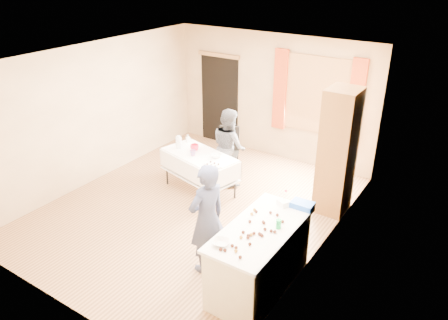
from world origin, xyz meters
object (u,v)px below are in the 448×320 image
Objects in this scene: cabinet at (338,152)px; counter at (260,257)px; woman at (229,146)px; chair at (228,160)px; party_table at (200,169)px; girl at (207,219)px.

cabinet reaches higher than counter.
counter is (-0.10, -2.38, -0.61)m from cabinet.
woman is (-1.93, 2.26, 0.28)m from counter.
counter is at bearing 162.76° from woman.
party_table is at bearing -113.87° from chair.
counter reaches higher than party_table.
counter is at bearing -92.40° from cabinet.
girl is (1.38, -1.70, 0.35)m from party_table.
chair reaches higher than counter.
woman is at bearing -75.51° from chair.
counter is at bearing 111.03° from girl.
woman is at bearing -137.51° from girl.
counter is 1.11× the size of woman.
girl is (-0.78, -0.07, 0.35)m from counter.
girl reaches higher than counter.
girl reaches higher than chair.
chair is 0.60× the size of girl.
cabinet is 1.46× the size of woman.
girl is at bearing 148.59° from woman.
girl is (-0.88, -2.45, -0.27)m from cabinet.
woman reaches higher than chair.
girl is at bearing -109.77° from cabinet.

